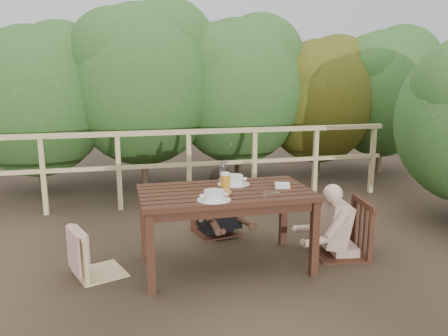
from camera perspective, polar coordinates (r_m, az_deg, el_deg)
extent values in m
plane|color=#463526|center=(4.17, 0.17, -12.34)|extent=(60.00, 60.00, 0.00)
cube|color=#361B11|center=(4.04, 0.17, -7.83)|extent=(1.50, 0.85, 0.70)
cube|color=tan|center=(4.01, -15.84, -7.51)|extent=(0.52, 0.52, 0.82)
cube|color=#361B11|center=(4.84, -1.03, -3.15)|extent=(0.54, 0.54, 0.91)
cube|color=#361B11|center=(4.40, 14.84, -4.47)|extent=(0.57, 0.57, 1.00)
cube|color=tan|center=(5.89, -4.50, 0.04)|extent=(5.60, 0.10, 1.01)
cylinder|color=silver|center=(3.63, -1.30, -3.57)|extent=(0.28, 0.28, 0.09)
cylinder|color=silver|center=(4.14, 1.24, -1.58)|extent=(0.30, 0.30, 0.10)
ellipsoid|color=#A35D28|center=(3.76, 0.09, -3.17)|extent=(0.13, 0.10, 0.07)
cylinder|color=gold|center=(3.96, 0.18, -1.74)|extent=(0.08, 0.08, 0.16)
cylinder|color=white|center=(4.02, -0.13, -0.85)|extent=(0.06, 0.06, 0.25)
cylinder|color=silver|center=(3.71, 5.36, -3.49)|extent=(0.06, 0.06, 0.07)
cube|color=white|center=(4.05, 7.43, -2.31)|extent=(0.15, 0.12, 0.06)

